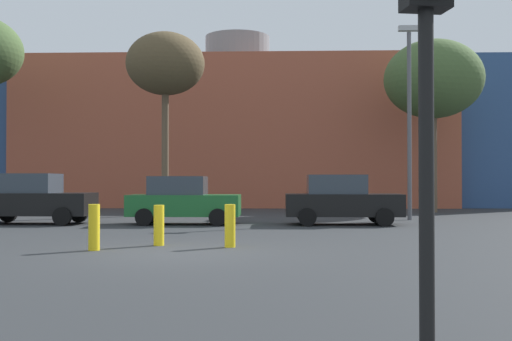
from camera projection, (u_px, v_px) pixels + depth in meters
The scene contains 12 objects.
ground_plane at pixel (177, 253), 12.89m from camera, with size 200.00×200.00×0.00m, color #2D3033.
building_backdrop at pixel (237, 136), 39.11m from camera, with size 36.85×10.59×10.50m.
parked_car_1 at pixel (32, 199), 21.59m from camera, with size 4.00×1.96×1.73m.
parked_car_2 at pixel (183, 200), 21.41m from camera, with size 3.78×1.86×1.64m.
parked_car_3 at pixel (341, 200), 21.22m from camera, with size 3.90×1.91×1.69m.
traffic_light_near_right at pixel (427, 19), 4.89m from camera, with size 0.40×0.39×3.72m.
bare_tree_0 at pixel (434, 79), 29.65m from camera, with size 4.65×4.65×8.17m.
bare_tree_1 at pixel (165, 65), 27.08m from camera, with size 3.39×3.39×7.91m.
bollard_yellow_0 at pixel (230, 226), 13.95m from camera, with size 0.24×0.24×0.96m, color yellow.
bollard_yellow_1 at pixel (94, 227), 13.31m from camera, with size 0.24×0.24×0.98m, color yellow.
bollard_yellow_2 at pixel (159, 225), 14.33m from camera, with size 0.24×0.24×0.93m, color yellow.
street_lamp at pixel (409, 109), 23.85m from camera, with size 0.80×0.24×7.41m.
Camera 1 is at (2.07, -12.86, 1.47)m, focal length 43.99 mm.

